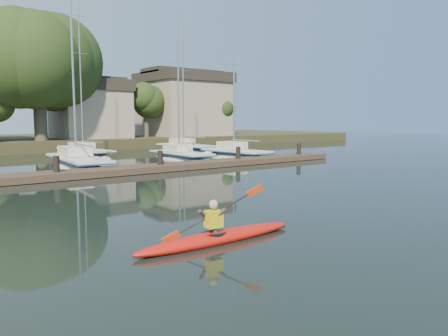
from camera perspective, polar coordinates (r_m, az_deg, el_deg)
ground at (r=13.38m, az=10.56°, el=-6.89°), size 160.00×160.00×0.00m
kayak at (r=10.99m, az=-0.81°, el=-8.73°), size 4.75×1.00×1.52m
dock at (r=24.80m, az=-14.36°, el=-0.38°), size 34.00×2.00×1.80m
sailboat_2 at (r=29.32m, az=-18.55°, el=-0.29°), size 3.04×9.99×16.30m
sailboat_3 at (r=33.01m, az=-5.68°, el=0.76°), size 2.17×7.76×12.45m
sailboat_4 at (r=34.37m, az=1.52°, el=0.98°), size 2.69×7.59×12.70m
sailboat_6 at (r=38.51m, az=-17.73°, el=1.32°), size 2.68×9.23×14.47m
sailboat_7 at (r=41.91m, az=-5.08°, el=1.95°), size 3.05×8.38×13.21m
shore at (r=50.22m, az=-24.87°, el=6.03°), size 90.00×25.25×12.75m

